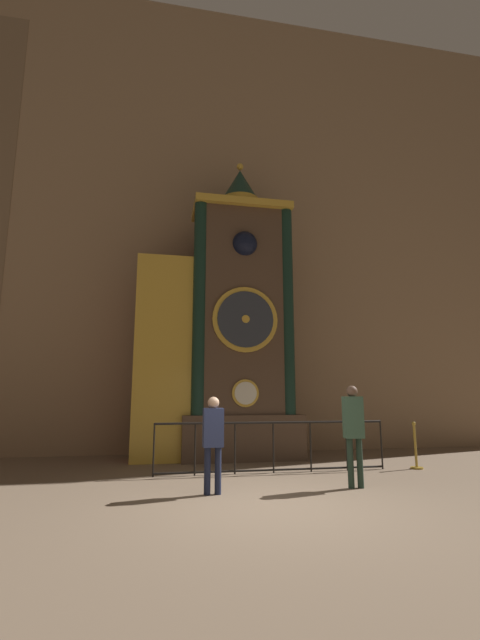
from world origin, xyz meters
The scene contains 7 objects.
ground_plane centered at (0.00, 0.00, 0.00)m, with size 28.00×28.00×0.00m, color #75604C.
cathedral_back_wall centered at (-0.09, 6.50, 7.50)m, with size 24.00×0.32×15.03m.
clock_tower centered at (0.01, 5.03, 3.45)m, with size 4.42×1.80×8.50m.
railing_fence centered at (0.79, 2.77, 0.60)m, with size 5.11×0.05×1.07m.
visitor_near centered at (-0.76, 0.95, 0.96)m, with size 0.34×0.22×1.60m.
visitor_far centered at (1.81, 0.97, 1.09)m, with size 0.36×0.26×1.80m.
stanchion_post centered at (4.11, 2.67, 0.34)m, with size 0.28×0.28×1.04m.
Camera 1 is at (-1.73, -6.49, 1.59)m, focal length 24.00 mm.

